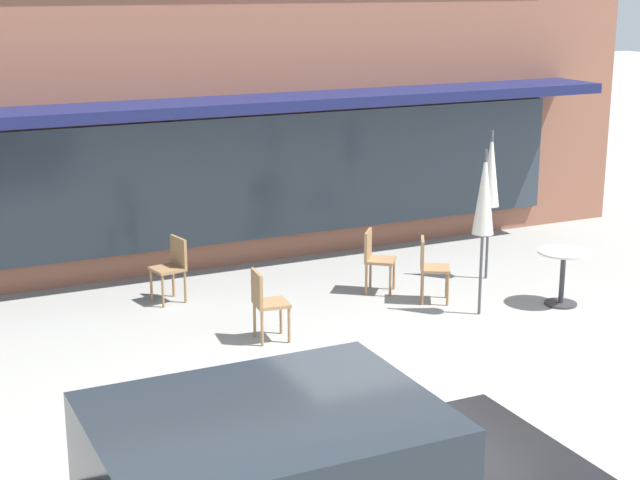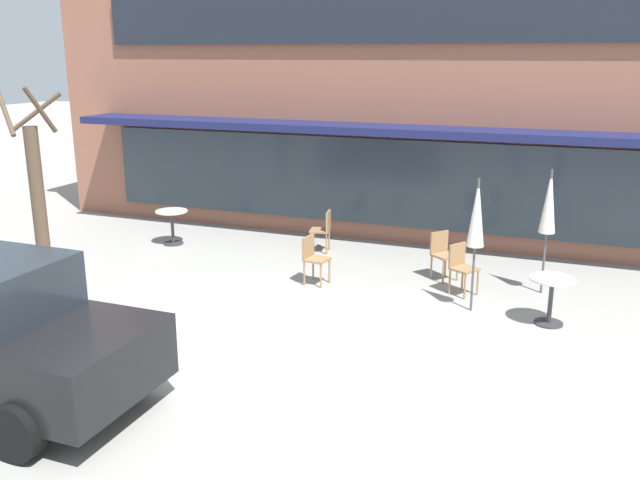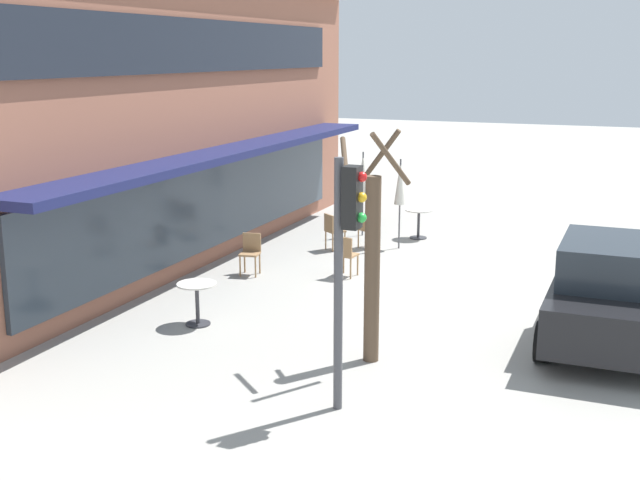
# 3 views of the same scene
# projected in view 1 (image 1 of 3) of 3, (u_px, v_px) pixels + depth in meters

# --- Properties ---
(ground_plane) EXTENTS (80.00, 80.00, 0.00)m
(ground_plane) POSITION_uv_depth(u_px,v_px,m) (379.00, 428.00, 9.66)
(ground_plane) COLOR #9E9B93
(building_facade) EXTENTS (16.21, 9.10, 6.71)m
(building_facade) POSITION_uv_depth(u_px,v_px,m) (110.00, 34.00, 17.47)
(building_facade) COLOR #935B47
(building_facade) RESTS_ON ground
(cafe_table_streetside) EXTENTS (0.70, 0.70, 0.76)m
(cafe_table_streetside) POSITION_uv_depth(u_px,v_px,m) (563.00, 268.00, 13.21)
(cafe_table_streetside) COLOR #333338
(cafe_table_streetside) RESTS_ON ground
(patio_umbrella_green_folded) EXTENTS (0.28, 0.28, 2.20)m
(patio_umbrella_green_folded) POSITION_uv_depth(u_px,v_px,m) (484.00, 194.00, 12.55)
(patio_umbrella_green_folded) COLOR #4C4C51
(patio_umbrella_green_folded) RESTS_ON ground
(patio_umbrella_cream_folded) EXTENTS (0.28, 0.28, 2.20)m
(patio_umbrella_cream_folded) POSITION_uv_depth(u_px,v_px,m) (491.00, 170.00, 14.11)
(patio_umbrella_cream_folded) COLOR #4C4C51
(patio_umbrella_cream_folded) RESTS_ON ground
(cafe_chair_0) EXTENTS (0.47, 0.47, 0.89)m
(cafe_chair_0) POSITION_uv_depth(u_px,v_px,m) (172.00, 264.00, 13.37)
(cafe_chair_0) COLOR #9E754C
(cafe_chair_0) RESTS_ON ground
(cafe_chair_1) EXTENTS (0.56, 0.56, 0.89)m
(cafe_chair_1) POSITION_uv_depth(u_px,v_px,m) (375.00, 256.00, 13.76)
(cafe_chair_1) COLOR #9E754C
(cafe_chair_1) RESTS_ON ground
(cafe_chair_2) EXTENTS (0.55, 0.55, 0.89)m
(cafe_chair_2) POSITION_uv_depth(u_px,v_px,m) (430.00, 265.00, 13.35)
(cafe_chair_2) COLOR #9E754C
(cafe_chair_2) RESTS_ON ground
(cafe_chair_3) EXTENTS (0.44, 0.44, 0.89)m
(cafe_chair_3) POSITION_uv_depth(u_px,v_px,m) (265.00, 300.00, 11.88)
(cafe_chair_3) COLOR #9E754C
(cafe_chair_3) RESTS_ON ground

